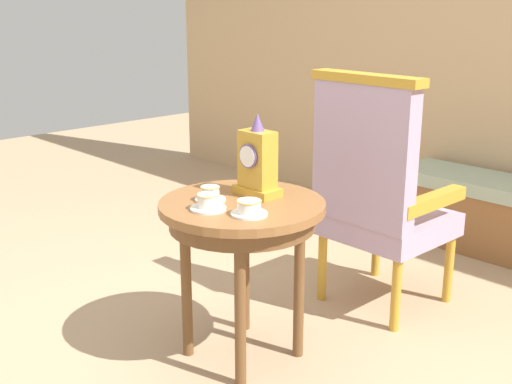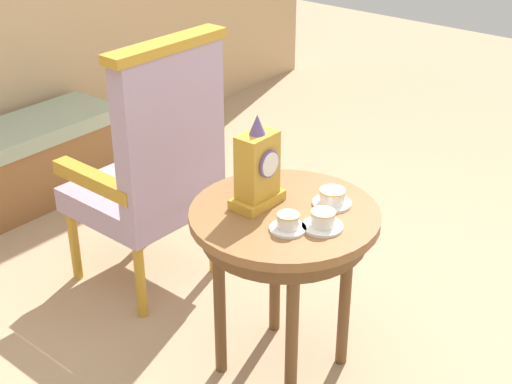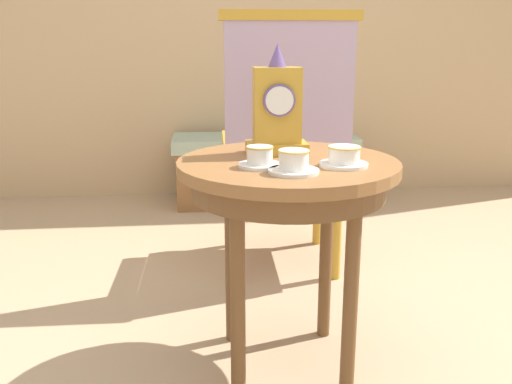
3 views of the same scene
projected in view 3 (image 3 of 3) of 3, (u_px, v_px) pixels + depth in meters
ground_plane at (272, 374)px, 1.75m from camera, size 10.00×10.00×0.00m
side_table at (288, 187)px, 1.66m from camera, size 0.66×0.66×0.68m
teacup_left at (260, 158)px, 1.54m from camera, size 0.12×0.12×0.06m
teacup_right at (294, 163)px, 1.47m from camera, size 0.14×0.14×0.06m
teacup_center at (344, 157)px, 1.55m from camera, size 0.14×0.14×0.06m
mantel_clock at (277, 111)px, 1.70m from camera, size 0.19×0.11×0.34m
armchair at (284, 143)px, 2.40m from camera, size 0.56×0.54×1.14m
window_bench at (264, 169)px, 3.58m from camera, size 1.17×0.40×0.44m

